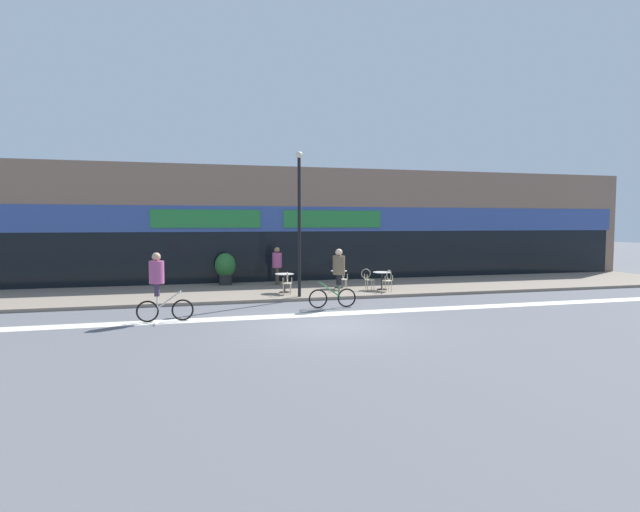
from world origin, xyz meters
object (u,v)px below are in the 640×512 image
object	(u,v)px
cafe_chair_0_near	(287,281)
cyclist_1	(337,274)
bistro_table_0	(284,279)
cafe_chair_2_side	(368,278)
bistro_table_1	(339,276)
bistro_table_2	(382,277)
cafe_chair_2_near	(388,279)
lamp_post	(299,214)
pedestrian_near_end	(277,262)
cafe_chair_1_near	(343,278)
planter_pot	(225,267)
cyclist_0	(159,281)

from	to	relation	value
cafe_chair_0_near	cyclist_1	size ratio (longest dim) A/B	0.44
bistro_table_0	cafe_chair_2_side	world-z (taller)	cafe_chair_2_side
bistro_table_1	bistro_table_2	world-z (taller)	bistro_table_1
cafe_chair_2_near	lamp_post	size ratio (longest dim) A/B	0.16
cafe_chair_0_near	lamp_post	bearing A→B (deg)	-147.07
bistro_table_0	cafe_chair_2_near	bearing A→B (deg)	-11.37
bistro_table_0	lamp_post	size ratio (longest dim) A/B	0.14
cafe_chair_2_near	pedestrian_near_end	bearing A→B (deg)	44.88
cafe_chair_0_near	cafe_chair_1_near	world-z (taller)	same
cafe_chair_1_near	pedestrian_near_end	bearing A→B (deg)	51.07
bistro_table_0	bistro_table_2	size ratio (longest dim) A/B	0.99
planter_pot	cyclist_0	distance (m)	7.90
bistro_table_0	pedestrian_near_end	world-z (taller)	pedestrian_near_end
bistro_table_0	pedestrian_near_end	distance (m)	2.66
bistro_table_0	bistro_table_2	distance (m)	4.15
cafe_chair_1_near	cafe_chair_2_near	xyz separation A→B (m)	(1.62, -0.97, 0.00)
planter_pot	cafe_chair_1_near	bearing A→B (deg)	-32.66
cafe_chair_2_side	cyclist_1	distance (m)	3.92
bistro_table_2	cafe_chair_1_near	size ratio (longest dim) A/B	0.85
bistro_table_1	lamp_post	world-z (taller)	lamp_post
cyclist_1	bistro_table_2	bearing A→B (deg)	-131.02
cyclist_1	cafe_chair_1_near	bearing A→B (deg)	-108.54
cafe_chair_1_near	cyclist_0	distance (m)	8.45
planter_pot	cafe_chair_2_near	bearing A→B (deg)	-32.18
cyclist_0	planter_pot	bearing A→B (deg)	71.68
cyclist_1	pedestrian_near_end	xyz separation A→B (m)	(-1.08, 5.96, -0.05)
cafe_chair_0_near	cafe_chair_2_near	xyz separation A→B (m)	(4.15, -0.21, 0.00)
cafe_chair_1_near	cyclist_0	xyz separation A→B (m)	(-7.12, -4.52, 0.58)
cafe_chair_2_side	cyclist_0	bearing A→B (deg)	-151.27
bistro_table_0	cyclist_1	distance (m)	3.60
planter_pot	bistro_table_2	bearing A→B (deg)	-27.93
bistro_table_1	cafe_chair_0_near	xyz separation A→B (m)	(-2.54, -1.38, -0.02)
cafe_chair_2_side	planter_pot	size ratio (longest dim) A/B	0.62
bistro_table_1	cafe_chair_1_near	world-z (taller)	cafe_chair_1_near
bistro_table_0	cafe_chair_0_near	bearing A→B (deg)	-90.65
planter_pot	pedestrian_near_end	size ratio (longest dim) A/B	0.84
bistro_table_0	cafe_chair_0_near	size ratio (longest dim) A/B	0.84
cafe_chair_2_near	pedestrian_near_end	xyz separation A→B (m)	(-3.99, 3.45, 0.50)
lamp_post	cyclist_1	xyz separation A→B (m)	(0.89, -2.05, -2.09)
cafe_chair_1_near	cyclist_1	bearing A→B (deg)	167.02
bistro_table_1	cyclist_1	size ratio (longest dim) A/B	0.37
bistro_table_1	cafe_chair_2_side	size ratio (longest dim) A/B	0.83
cafe_chair_2_near	cyclist_1	world-z (taller)	cyclist_1
lamp_post	cyclist_1	size ratio (longest dim) A/B	2.69
cafe_chair_0_near	cyclist_1	xyz separation A→B (m)	(1.24, -2.72, 0.55)
cyclist_1	planter_pot	bearing A→B (deg)	-60.59
cafe_chair_1_near	cyclist_0	bearing A→B (deg)	129.81
bistro_table_2	cyclist_0	bearing A→B (deg)	-154.45
cyclist_1	pedestrian_near_end	distance (m)	6.06
bistro_table_1	bistro_table_2	bearing A→B (deg)	-30.99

